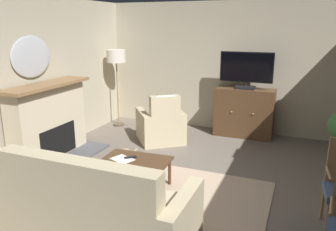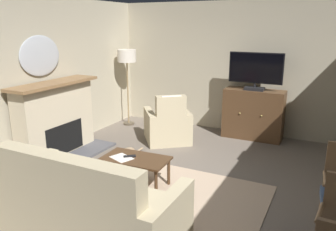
{
  "view_description": "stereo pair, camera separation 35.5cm",
  "coord_description": "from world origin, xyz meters",
  "px_view_note": "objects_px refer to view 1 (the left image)",
  "views": [
    {
      "loc": [
        1.52,
        -3.81,
        2.22
      ],
      "look_at": [
        -0.21,
        0.41,
        0.98
      ],
      "focal_mm": 35.97,
      "sensor_mm": 36.0,
      "label": 1
    },
    {
      "loc": [
        1.84,
        -3.66,
        2.22
      ],
      "look_at": [
        -0.21,
        0.41,
        0.98
      ],
      "focal_mm": 35.97,
      "sensor_mm": 36.0,
      "label": 2
    }
  ],
  "objects_px": {
    "sofa_floral": "(96,210)",
    "fireplace": "(50,124)",
    "wall_mirror_oval": "(31,57)",
    "television": "(246,70)",
    "floor_lamp": "(116,61)",
    "tv_remote": "(130,157)",
    "coffee_table": "(137,162)",
    "folded_newspaper": "(122,159)",
    "armchair_by_fireplace": "(161,126)",
    "cat": "(122,155)",
    "tv_cabinet": "(244,114)"
  },
  "relations": [
    {
      "from": "tv_remote",
      "to": "floor_lamp",
      "type": "xyz_separation_m",
      "value": [
        -1.68,
        2.53,
        1.02
      ]
    },
    {
      "from": "folded_newspaper",
      "to": "floor_lamp",
      "type": "height_order",
      "value": "floor_lamp"
    },
    {
      "from": "television",
      "to": "floor_lamp",
      "type": "distance_m",
      "value": 2.75
    },
    {
      "from": "cat",
      "to": "floor_lamp",
      "type": "xyz_separation_m",
      "value": [
        -1.1,
        1.75,
        1.36
      ]
    },
    {
      "from": "wall_mirror_oval",
      "to": "armchair_by_fireplace",
      "type": "distance_m",
      "value": 2.61
    },
    {
      "from": "fireplace",
      "to": "armchair_by_fireplace",
      "type": "relative_size",
      "value": 1.45
    },
    {
      "from": "sofa_floral",
      "to": "fireplace",
      "type": "bearing_deg",
      "value": 140.69
    },
    {
      "from": "tv_cabinet",
      "to": "sofa_floral",
      "type": "bearing_deg",
      "value": -101.5
    },
    {
      "from": "tv_remote",
      "to": "television",
      "type": "bearing_deg",
      "value": -150.47
    },
    {
      "from": "armchair_by_fireplace",
      "to": "cat",
      "type": "bearing_deg",
      "value": -100.98
    },
    {
      "from": "wall_mirror_oval",
      "to": "television",
      "type": "bearing_deg",
      "value": 37.93
    },
    {
      "from": "coffee_table",
      "to": "cat",
      "type": "distance_m",
      "value": 1.05
    },
    {
      "from": "television",
      "to": "fireplace",
      "type": "bearing_deg",
      "value": -139.71
    },
    {
      "from": "tv_remote",
      "to": "wall_mirror_oval",
      "type": "bearing_deg",
      "value": -51.53
    },
    {
      "from": "television",
      "to": "cat",
      "type": "bearing_deg",
      "value": -129.1
    },
    {
      "from": "folded_newspaper",
      "to": "tv_remote",
      "type": "bearing_deg",
      "value": 66.21
    },
    {
      "from": "television",
      "to": "coffee_table",
      "type": "bearing_deg",
      "value": -109.25
    },
    {
      "from": "fireplace",
      "to": "folded_newspaper",
      "type": "bearing_deg",
      "value": -16.69
    },
    {
      "from": "fireplace",
      "to": "tv_cabinet",
      "type": "height_order",
      "value": "fireplace"
    },
    {
      "from": "folded_newspaper",
      "to": "sofa_floral",
      "type": "distance_m",
      "value": 1.17
    },
    {
      "from": "fireplace",
      "to": "coffee_table",
      "type": "height_order",
      "value": "fireplace"
    },
    {
      "from": "fireplace",
      "to": "television",
      "type": "xyz_separation_m",
      "value": [
        2.8,
        2.38,
        0.76
      ]
    },
    {
      "from": "armchair_by_fireplace",
      "to": "floor_lamp",
      "type": "xyz_separation_m",
      "value": [
        -1.31,
        0.63,
        1.14
      ]
    },
    {
      "from": "cat",
      "to": "floor_lamp",
      "type": "bearing_deg",
      "value": 122.04
    },
    {
      "from": "television",
      "to": "floor_lamp",
      "type": "xyz_separation_m",
      "value": [
        -2.74,
        -0.27,
        0.09
      ]
    },
    {
      "from": "television",
      "to": "armchair_by_fireplace",
      "type": "bearing_deg",
      "value": -147.78
    },
    {
      "from": "wall_mirror_oval",
      "to": "tv_cabinet",
      "type": "height_order",
      "value": "wall_mirror_oval"
    },
    {
      "from": "fireplace",
      "to": "wall_mirror_oval",
      "type": "xyz_separation_m",
      "value": [
        -0.25,
        0.0,
        1.1
      ]
    },
    {
      "from": "tv_cabinet",
      "to": "cat",
      "type": "xyz_separation_m",
      "value": [
        -1.64,
        -2.07,
        -0.37
      ]
    },
    {
      "from": "wall_mirror_oval",
      "to": "cat",
      "type": "xyz_separation_m",
      "value": [
        1.41,
        0.36,
        -1.61
      ]
    },
    {
      "from": "tv_cabinet",
      "to": "floor_lamp",
      "type": "xyz_separation_m",
      "value": [
        -2.74,
        -0.32,
        0.98
      ]
    },
    {
      "from": "coffee_table",
      "to": "folded_newspaper",
      "type": "distance_m",
      "value": 0.2
    },
    {
      "from": "wall_mirror_oval",
      "to": "folded_newspaper",
      "type": "height_order",
      "value": "wall_mirror_oval"
    },
    {
      "from": "cat",
      "to": "folded_newspaper",
      "type": "bearing_deg",
      "value": -59.64
    },
    {
      "from": "wall_mirror_oval",
      "to": "coffee_table",
      "type": "relative_size",
      "value": 0.9
    },
    {
      "from": "tv_remote",
      "to": "floor_lamp",
      "type": "height_order",
      "value": "floor_lamp"
    },
    {
      "from": "sofa_floral",
      "to": "cat",
      "type": "height_order",
      "value": "sofa_floral"
    },
    {
      "from": "fireplace",
      "to": "cat",
      "type": "relative_size",
      "value": 2.52
    },
    {
      "from": "cat",
      "to": "sofa_floral",
      "type": "bearing_deg",
      "value": -67.53
    },
    {
      "from": "fireplace",
      "to": "folded_newspaper",
      "type": "height_order",
      "value": "fireplace"
    },
    {
      "from": "wall_mirror_oval",
      "to": "sofa_floral",
      "type": "relative_size",
      "value": 0.42
    },
    {
      "from": "tv_cabinet",
      "to": "folded_newspaper",
      "type": "bearing_deg",
      "value": -111.29
    },
    {
      "from": "tv_cabinet",
      "to": "tv_remote",
      "type": "bearing_deg",
      "value": -110.44
    },
    {
      "from": "armchair_by_fireplace",
      "to": "tv_remote",
      "type": "bearing_deg",
      "value": -79.16
    },
    {
      "from": "folded_newspaper",
      "to": "wall_mirror_oval",
      "type": "bearing_deg",
      "value": -173.71
    },
    {
      "from": "coffee_table",
      "to": "sofa_floral",
      "type": "relative_size",
      "value": 0.47
    },
    {
      "from": "television",
      "to": "coffee_table",
      "type": "distance_m",
      "value": 3.11
    },
    {
      "from": "sofa_floral",
      "to": "folded_newspaper",
      "type": "bearing_deg",
      "value": 105.78
    },
    {
      "from": "tv_remote",
      "to": "folded_newspaper",
      "type": "xyz_separation_m",
      "value": [
        -0.08,
        -0.08,
        -0.01
      ]
    },
    {
      "from": "sofa_floral",
      "to": "cat",
      "type": "bearing_deg",
      "value": 112.47
    }
  ]
}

